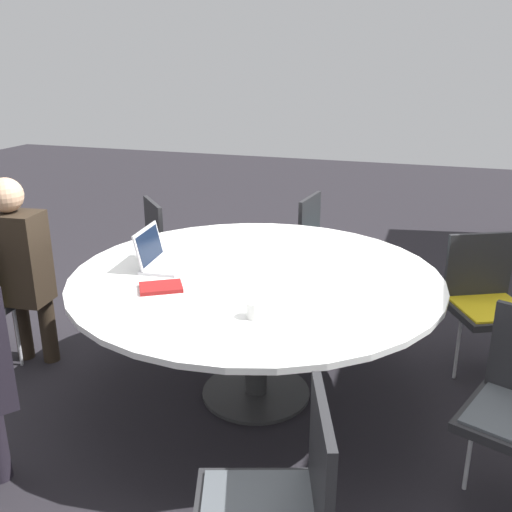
% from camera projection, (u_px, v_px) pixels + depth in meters
% --- Properties ---
extents(ground_plane, '(16.00, 16.00, 0.00)m').
position_uv_depth(ground_plane, '(256.00, 393.00, 3.29)').
color(ground_plane, black).
extents(conference_table, '(1.97, 1.97, 0.74)m').
position_uv_depth(conference_table, '(256.00, 288.00, 3.07)').
color(conference_table, '#333333').
rests_on(conference_table, ground_plane).
extents(chair_2, '(0.55, 0.54, 0.85)m').
position_uv_depth(chair_2, '(279.00, 501.00, 1.81)').
color(chair_2, '#262628').
rests_on(chair_2, ground_plane).
extents(chair_4, '(0.57, 0.58, 0.85)m').
position_uv_depth(chair_4, '(487.00, 295.00, 3.37)').
color(chair_4, '#262628').
rests_on(chair_4, ground_plane).
extents(chair_5, '(0.49, 0.47, 0.85)m').
position_uv_depth(chair_5, '(325.00, 242.00, 4.34)').
color(chair_5, '#262628').
rests_on(chair_5, ground_plane).
extents(chair_6, '(0.61, 0.61, 0.85)m').
position_uv_depth(chair_6, '(172.00, 244.00, 4.29)').
color(chair_6, '#262628').
rests_on(chair_6, ground_plane).
extents(person_0, '(0.29, 0.38, 1.20)m').
position_uv_depth(person_0, '(17.00, 261.00, 3.36)').
color(person_0, '#2D2319').
rests_on(person_0, ground_plane).
extents(laptop, '(0.33, 0.26, 0.21)m').
position_uv_depth(laptop, '(159.00, 257.00, 3.14)').
color(laptop, silver).
rests_on(laptop, conference_table).
extents(spiral_notebook, '(0.24, 0.26, 0.02)m').
position_uv_depth(spiral_notebook, '(161.00, 287.00, 2.84)').
color(spiral_notebook, maroon).
rests_on(spiral_notebook, conference_table).
extents(coffee_cup, '(0.08, 0.08, 0.08)m').
position_uv_depth(coffee_cup, '(255.00, 310.00, 2.52)').
color(coffee_cup, white).
rests_on(coffee_cup, conference_table).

